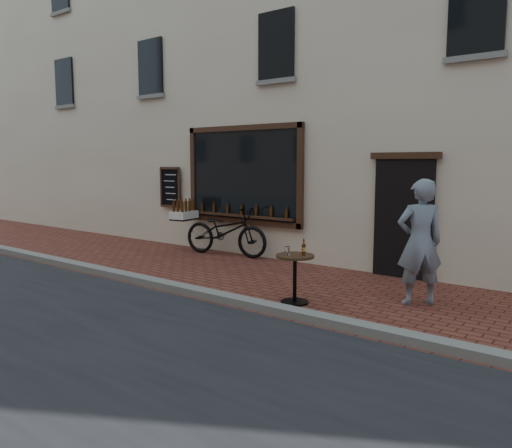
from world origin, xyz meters
The scene contains 6 objects.
ground centered at (0.00, 0.00, 0.00)m, with size 90.00×90.00×0.00m, color #5E281E.
kerb centered at (0.00, 0.20, 0.06)m, with size 90.00×0.25×0.12m, color slate.
shop_building centered at (0.00, 6.50, 5.00)m, with size 28.00×6.20×10.00m.
cargo_bicycle centered at (-2.21, 3.13, 0.58)m, with size 2.55×1.05×1.21m.
bistro_table centered at (1.26, 0.80, 0.53)m, with size 0.58×0.58×1.00m.
pedestrian centered at (2.76, 1.90, 0.95)m, with size 0.69×0.45×1.90m, color slate.
Camera 1 is at (5.31, -5.44, 2.14)m, focal length 35.00 mm.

